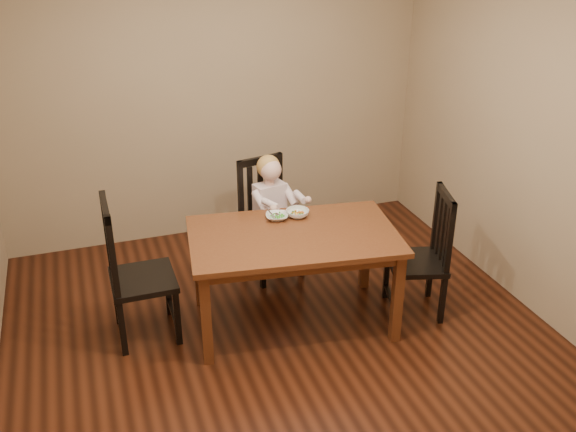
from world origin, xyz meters
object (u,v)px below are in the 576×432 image
object	(u,v)px
toddler	(271,206)
bowl_veg	(298,213)
chair_right	(423,256)
bowl_peas	(277,217)
chair_left	(134,273)
chair_child	(268,220)
dining_table	(293,244)

from	to	relation	value
toddler	bowl_veg	bearing A→B (deg)	84.33
chair_right	bowl_veg	distance (m)	1.02
bowl_peas	chair_left	bearing A→B (deg)	-176.43
chair_right	bowl_veg	bearing A→B (deg)	78.98
chair_right	bowl_peas	world-z (taller)	chair_right
chair_child	toddler	size ratio (longest dim) A/B	1.74
bowl_peas	bowl_veg	size ratio (longest dim) A/B	0.95
chair_child	bowl_veg	bearing A→B (deg)	84.86
toddler	chair_right	bearing A→B (deg)	122.38
chair_child	chair_left	world-z (taller)	chair_left
chair_child	dining_table	bearing A→B (deg)	73.61
chair_left	bowl_peas	distance (m)	1.14
toddler	bowl_peas	world-z (taller)	toddler
chair_right	bowl_veg	xyz separation A→B (m)	(-0.87, 0.44, 0.30)
chair_left	chair_right	size ratio (longest dim) A/B	1.09
bowl_peas	dining_table	bearing A→B (deg)	-81.98
chair_right	toddler	distance (m)	1.33
dining_table	bowl_peas	size ratio (longest dim) A/B	9.65
bowl_veg	chair_left	bearing A→B (deg)	-177.27
dining_table	toddler	bearing A→B (deg)	84.85
chair_child	bowl_peas	size ratio (longest dim) A/B	6.06
chair_left	chair_right	bearing A→B (deg)	79.74
dining_table	chair_left	world-z (taller)	chair_left
chair_left	bowl_peas	xyz separation A→B (m)	(1.11, 0.07, 0.25)
dining_table	bowl_peas	distance (m)	0.30
chair_right	chair_child	bearing A→B (deg)	59.54
dining_table	chair_right	distance (m)	1.03
toddler	bowl_peas	size ratio (longest dim) A/B	3.48
chair_child	toddler	bearing A→B (deg)	90.00
chair_child	chair_right	distance (m)	1.36
chair_child	toddler	distance (m)	0.16
chair_left	toddler	bearing A→B (deg)	114.47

